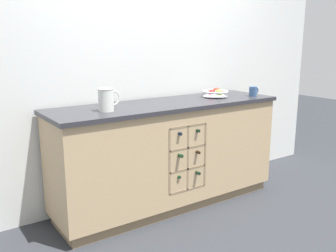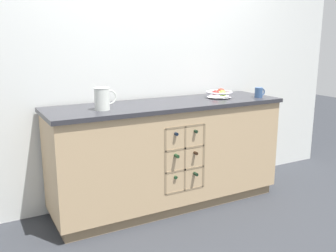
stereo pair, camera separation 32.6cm
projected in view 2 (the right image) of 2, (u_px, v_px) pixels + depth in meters
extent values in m
plane|color=#2D3035|center=(168.00, 204.00, 3.42)|extent=(14.00, 14.00, 0.00)
cube|color=silver|center=(150.00, 61.00, 3.44)|extent=(4.46, 0.06, 2.55)
cube|color=#8B7354|center=(168.00, 199.00, 3.41)|extent=(2.00, 0.50, 0.09)
cube|color=tan|center=(168.00, 152.00, 3.31)|extent=(2.06, 0.56, 0.81)
cube|color=#2D2D33|center=(168.00, 105.00, 3.22)|extent=(2.10, 0.60, 0.03)
cube|color=#8B7354|center=(179.00, 156.00, 3.16)|extent=(0.37, 0.01, 0.55)
cube|color=#8B7354|center=(163.00, 161.00, 3.03)|extent=(0.02, 0.10, 0.55)
cube|color=#8B7354|center=(201.00, 154.00, 3.20)|extent=(0.02, 0.10, 0.55)
cube|color=#8B7354|center=(182.00, 189.00, 3.18)|extent=(0.37, 0.10, 0.02)
cube|color=#8B7354|center=(182.00, 168.00, 3.14)|extent=(0.37, 0.10, 0.02)
cube|color=#8B7354|center=(182.00, 147.00, 3.10)|extent=(0.37, 0.10, 0.02)
cube|color=#8B7354|center=(182.00, 125.00, 3.06)|extent=(0.37, 0.10, 0.02)
cube|color=#8B7354|center=(182.00, 158.00, 3.12)|extent=(0.02, 0.10, 0.55)
cylinder|color=#19381E|center=(166.00, 171.00, 3.20)|extent=(0.07, 0.19, 0.07)
cylinder|color=#19381E|center=(174.00, 176.00, 3.09)|extent=(0.03, 0.08, 0.03)
cylinder|color=black|center=(185.00, 168.00, 3.28)|extent=(0.07, 0.21, 0.07)
cylinder|color=black|center=(194.00, 173.00, 3.15)|extent=(0.03, 0.09, 0.03)
cylinder|color=#19381E|center=(168.00, 151.00, 3.13)|extent=(0.08, 0.18, 0.08)
cylinder|color=#19381E|center=(176.00, 155.00, 3.02)|extent=(0.03, 0.08, 0.03)
cylinder|color=black|center=(185.00, 148.00, 3.25)|extent=(0.07, 0.21, 0.07)
cylinder|color=black|center=(194.00, 152.00, 3.12)|extent=(0.03, 0.09, 0.03)
cylinder|color=black|center=(167.00, 130.00, 3.11)|extent=(0.07, 0.18, 0.07)
cylinder|color=black|center=(175.00, 133.00, 2.99)|extent=(0.03, 0.08, 0.03)
cylinder|color=black|center=(184.00, 127.00, 3.22)|extent=(0.07, 0.21, 0.07)
cylinder|color=black|center=(194.00, 131.00, 3.09)|extent=(0.03, 0.09, 0.03)
cylinder|color=silver|center=(219.00, 97.00, 3.48)|extent=(0.11, 0.11, 0.01)
cone|color=silver|center=(219.00, 94.00, 3.47)|extent=(0.23, 0.23, 0.05)
torus|color=silver|center=(219.00, 92.00, 3.47)|extent=(0.25, 0.25, 0.02)
sphere|color=red|center=(216.00, 94.00, 3.46)|extent=(0.07, 0.07, 0.07)
sphere|color=red|center=(221.00, 92.00, 3.50)|extent=(0.08, 0.08, 0.08)
sphere|color=#7FA838|center=(222.00, 94.00, 3.43)|extent=(0.07, 0.07, 0.07)
cylinder|color=silver|center=(102.00, 99.00, 2.86)|extent=(0.12, 0.12, 0.17)
torus|color=silver|center=(102.00, 88.00, 2.84)|extent=(0.12, 0.12, 0.01)
torus|color=silver|center=(109.00, 97.00, 2.88)|extent=(0.12, 0.01, 0.12)
cylinder|color=#385684|center=(259.00, 93.00, 3.50)|extent=(0.07, 0.07, 0.09)
torus|color=#385684|center=(262.00, 92.00, 3.51)|extent=(0.07, 0.01, 0.07)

